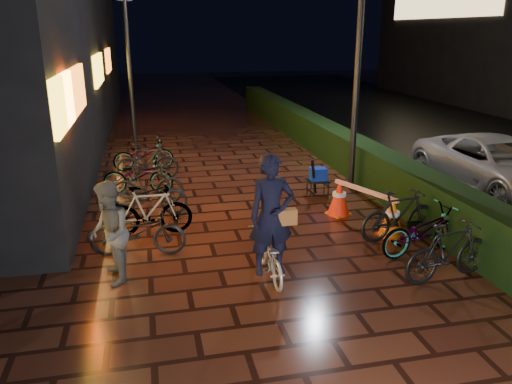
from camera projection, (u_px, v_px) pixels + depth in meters
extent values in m
plane|color=#381911|center=(285.00, 264.00, 8.37)|extent=(80.00, 80.00, 0.00)
cube|color=black|center=(317.00, 134.00, 16.32)|extent=(0.70, 20.00, 1.00)
imported|color=#505052|center=(109.00, 233.00, 7.55)|extent=(0.69, 0.85, 1.62)
imported|color=#ADADB2|center=(498.00, 165.00, 12.03)|extent=(2.32, 4.72, 1.29)
cube|color=yellow|center=(63.00, 102.00, 8.25)|extent=(0.08, 2.00, 0.90)
cube|color=orange|center=(74.00, 92.00, 9.65)|extent=(0.08, 3.00, 0.90)
cube|color=yellow|center=(98.00, 69.00, 15.22)|extent=(0.08, 2.80, 0.90)
cube|color=orange|center=(108.00, 60.00, 19.86)|extent=(0.08, 2.20, 0.90)
cube|color=#FFD88C|center=(440.00, 5.00, 26.30)|extent=(0.06, 10.00, 1.30)
cylinder|color=black|center=(357.00, 76.00, 11.52)|extent=(0.16, 0.16, 5.45)
cylinder|color=black|center=(130.00, 73.00, 16.16)|extent=(0.17, 0.17, 4.86)
imported|color=silver|center=(269.00, 255.00, 7.84)|extent=(0.51, 1.42, 0.74)
imported|color=black|center=(271.00, 215.00, 7.52)|extent=(0.70, 0.46, 1.90)
cube|color=#9B5C2A|center=(286.00, 217.00, 7.56)|extent=(0.33, 0.15, 0.24)
cone|color=orange|center=(392.00, 217.00, 9.43)|extent=(0.48, 0.48, 0.76)
cone|color=#FF270D|center=(339.00, 197.00, 10.52)|extent=(0.48, 0.48, 0.76)
cube|color=#E33F0B|center=(390.00, 234.00, 9.54)|extent=(0.54, 0.54, 0.03)
cube|color=orange|center=(338.00, 213.00, 10.64)|extent=(0.54, 0.54, 0.03)
cube|color=#F82F0E|center=(365.00, 191.00, 9.87)|extent=(0.70, 1.53, 0.08)
cube|color=black|center=(318.00, 181.00, 11.70)|extent=(0.55, 0.46, 0.04)
cylinder|color=black|center=(311.00, 191.00, 11.57)|extent=(0.03, 0.03, 0.36)
cylinder|color=black|center=(328.00, 190.00, 11.63)|extent=(0.03, 0.03, 0.36)
cylinder|color=black|center=(307.00, 187.00, 11.89)|extent=(0.03, 0.03, 0.36)
cylinder|color=black|center=(324.00, 186.00, 11.95)|extent=(0.03, 0.03, 0.36)
cube|color=#0C2AA8|center=(318.00, 174.00, 11.65)|extent=(0.40, 0.35, 0.28)
cylinder|color=black|center=(314.00, 177.00, 11.50)|extent=(0.27, 0.35, 0.92)
imported|color=black|center=(138.00, 176.00, 11.86)|extent=(1.73, 0.82, 0.87)
imported|color=black|center=(147.00, 184.00, 11.05)|extent=(1.62, 0.49, 0.97)
imported|color=black|center=(147.00, 162.00, 12.97)|extent=(1.64, 0.57, 0.97)
imported|color=black|center=(143.00, 155.00, 13.89)|extent=(1.71, 0.75, 0.87)
imported|color=black|center=(138.00, 231.00, 8.60)|extent=(1.73, 0.83, 0.87)
imported|color=black|center=(147.00, 196.00, 10.40)|extent=(1.68, 0.65, 0.87)
imported|color=black|center=(149.00, 211.00, 9.44)|extent=(1.61, 0.47, 0.97)
imported|color=black|center=(399.00, 215.00, 9.22)|extent=(1.65, 0.65, 0.97)
imported|color=black|center=(449.00, 251.00, 7.71)|extent=(1.66, 0.72, 0.97)
imported|color=black|center=(423.00, 230.00, 8.64)|extent=(1.73, 0.85, 0.87)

